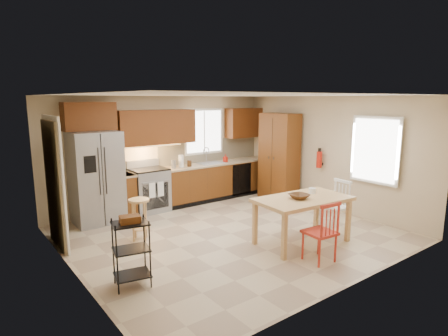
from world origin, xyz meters
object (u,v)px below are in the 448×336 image
dining_table (302,221)px  table_bowl (299,199)px  chair_red (320,231)px  chair_white (335,206)px  refrigerator (96,178)px  pantry (279,157)px  table_jar (312,192)px  bar_stool (140,219)px  utility_cart (131,253)px  fire_extinguisher (319,160)px  soap_bottle (225,158)px  range_stove (149,191)px

dining_table → table_bowl: table_bowl is taller
chair_red → table_bowl: bearing=74.0°
chair_white → refrigerator: bearing=51.7°
pantry → table_jar: 2.59m
bar_stool → pantry: bearing=-6.5°
utility_cart → fire_extinguisher: bearing=22.8°
soap_bottle → table_bowl: soap_bottle is taller
utility_cart → table_jar: bearing=8.3°
table_bowl → utility_cart: 2.87m
soap_bottle → refrigerator: bearing=179.5°
chair_red → table_jar: (0.70, 0.75, 0.35)m
utility_cart → chair_red: bearing=-8.5°
fire_extinguisher → table_bowl: 2.39m
table_bowl → utility_cart: utility_cart is taller
table_bowl → bar_stool: table_bowl is taller
chair_white → table_bowl: bearing=97.7°
bar_stool → utility_cart: size_ratio=0.81×
soap_bottle → chair_white: size_ratio=0.20×
bar_stool → range_stove: bearing=44.9°
refrigerator → soap_bottle: size_ratio=9.53×
fire_extinguisher → table_bowl: fire_extinguisher is taller
dining_table → pantry: bearing=57.8°
chair_white → bar_stool: chair_white is taller
soap_bottle → chair_red: size_ratio=0.20×
pantry → table_jar: pantry is taller
pantry → fire_extinguisher: (0.20, -1.05, 0.05)m
fire_extinguisher → utility_cart: bearing=-169.6°
refrigerator → dining_table: refrigerator is taller
utility_cart → table_bowl: bearing=5.6°
fire_extinguisher → chair_white: (-0.98, -1.18, -0.63)m
pantry → utility_cart: size_ratio=2.30×
table_jar → table_bowl: bearing=-167.5°
soap_bottle → table_jar: 3.11m
range_stove → table_bowl: 3.48m
range_stove → dining_table: 3.50m
chair_red → chair_white: size_ratio=1.00×
refrigerator → soap_bottle: 3.18m
soap_bottle → table_jar: bearing=-97.9°
bar_stool → utility_cart: 1.67m
utility_cart → refrigerator: bearing=91.8°
fire_extinguisher → chair_white: fire_extinguisher is taller
chair_red → soap_bottle: bearing=78.6°
fire_extinguisher → table_bowl: (-2.03, -1.23, -0.31)m
fire_extinguisher → utility_cart: size_ratio=0.39×
bar_stool → chair_white: bearing=-43.0°
range_stove → fire_extinguisher: bearing=-32.6°
dining_table → chair_red: 0.74m
pantry → table_bowl: 2.93m
chair_white → table_bowl: size_ratio=2.90×
chair_red → table_jar: size_ratio=6.69×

